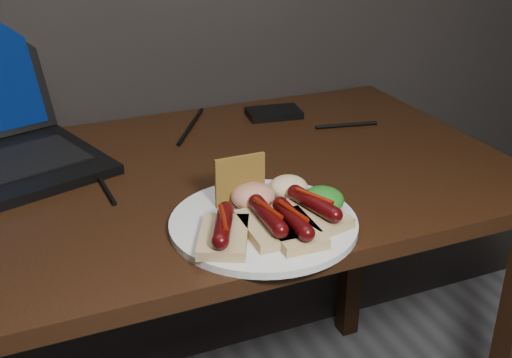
{
  "coord_description": "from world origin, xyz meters",
  "views": [
    {
      "loc": [
        -0.21,
        0.34,
        1.25
      ],
      "look_at": [
        0.14,
        1.18,
        0.82
      ],
      "focal_mm": 45.0,
      "sensor_mm": 36.0,
      "label": 1
    }
  ],
  "objects": [
    {
      "name": "bread_sausage_extra",
      "position": [
        0.16,
        1.09,
        0.78
      ],
      "size": [
        0.07,
        0.12,
        0.04
      ],
      "color": "#E3C785",
      "rests_on": "plate"
    },
    {
      "name": "salsa_mound",
      "position": [
        0.14,
        1.2,
        0.78
      ],
      "size": [
        0.07,
        0.07,
        0.04
      ],
      "primitive_type": "ellipsoid",
      "color": "#A71310",
      "rests_on": "plate"
    },
    {
      "name": "plate",
      "position": [
        0.14,
        1.15,
        0.76
      ],
      "size": [
        0.3,
        0.3,
        0.01
      ],
      "primitive_type": "cylinder",
      "rotation": [
        0.0,
        0.0,
        0.01
      ],
      "color": "silver",
      "rests_on": "desk"
    },
    {
      "name": "coleslaw_mound",
      "position": [
        0.21,
        1.21,
        0.78
      ],
      "size": [
        0.06,
        0.06,
        0.04
      ],
      "primitive_type": "ellipsoid",
      "color": "beige",
      "rests_on": "plate"
    },
    {
      "name": "bread_sausage_right",
      "position": [
        0.21,
        1.12,
        0.78
      ],
      "size": [
        0.09,
        0.13,
        0.04
      ],
      "color": "#E3C785",
      "rests_on": "plate"
    },
    {
      "name": "desk",
      "position": [
        0.0,
        1.38,
        0.66
      ],
      "size": [
        1.4,
        0.7,
        0.75
      ],
      "color": "black",
      "rests_on": "ground"
    },
    {
      "name": "desk_cables",
      "position": [
        -0.01,
        1.49,
        0.75
      ],
      "size": [
        1.06,
        0.4,
        0.01
      ],
      "color": "black",
      "rests_on": "desk"
    },
    {
      "name": "crispbread",
      "position": [
        0.13,
        1.22,
        0.8
      ],
      "size": [
        0.09,
        0.01,
        0.08
      ],
      "primitive_type": "cube",
      "color": "olive",
      "rests_on": "plate"
    },
    {
      "name": "bread_sausage_left",
      "position": [
        0.06,
        1.11,
        0.78
      ],
      "size": [
        0.11,
        0.13,
        0.04
      ],
      "color": "#E3C785",
      "rests_on": "plate"
    },
    {
      "name": "salad_greens",
      "position": [
        0.24,
        1.14,
        0.78
      ],
      "size": [
        0.07,
        0.07,
        0.04
      ],
      "primitive_type": "ellipsoid",
      "color": "#125D18",
      "rests_on": "plate"
    },
    {
      "name": "bread_sausage_center",
      "position": [
        0.13,
        1.11,
        0.78
      ],
      "size": [
        0.07,
        0.12,
        0.04
      ],
      "color": "#E3C785",
      "rests_on": "plate"
    },
    {
      "name": "hard_drive",
      "position": [
        0.37,
        1.61,
        0.76
      ],
      "size": [
        0.13,
        0.09,
        0.02
      ],
      "primitive_type": "cube",
      "rotation": [
        0.0,
        0.0,
        -0.14
      ],
      "color": "black",
      "rests_on": "desk"
    }
  ]
}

